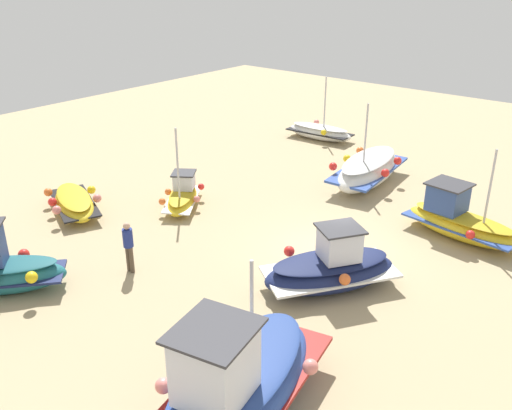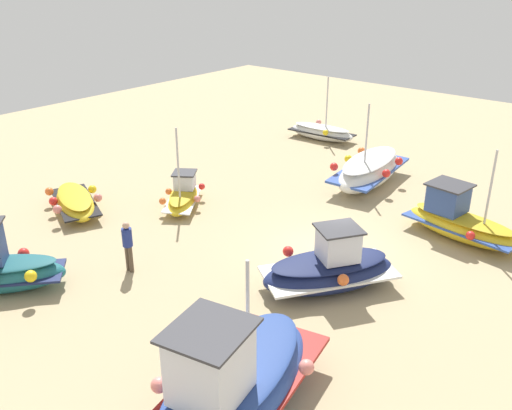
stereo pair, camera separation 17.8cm
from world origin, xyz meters
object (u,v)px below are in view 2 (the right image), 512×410
at_px(fishing_boat_2, 330,269).
at_px(fishing_boat_6, 75,202).
at_px(fishing_boat_5, 231,387).
at_px(person_walking, 128,243).
at_px(fishing_boat_0, 183,196).
at_px(fishing_boat_3, 322,132).
at_px(fishing_boat_7, 460,222).
at_px(fishing_boat_1, 369,170).

xyz_separation_m(fishing_boat_2, fishing_boat_6, (1.69, -10.83, -0.26)).
bearing_deg(fishing_boat_2, fishing_boat_5, -134.10).
distance_m(fishing_boat_6, person_walking, 5.66).
distance_m(fishing_boat_5, person_walking, 7.23).
xyz_separation_m(fishing_boat_0, fishing_boat_2, (1.41, 7.92, 0.20)).
relative_size(fishing_boat_5, person_walking, 3.34).
relative_size(fishing_boat_3, fishing_boat_7, 0.88).
bearing_deg(person_walking, fishing_boat_0, -153.25).
relative_size(fishing_boat_3, fishing_boat_5, 0.67).
relative_size(fishing_boat_6, fishing_boat_7, 0.89).
distance_m(fishing_boat_2, fishing_boat_7, 6.04).
height_order(fishing_boat_2, fishing_boat_6, fishing_boat_2).
distance_m(fishing_boat_0, fishing_boat_7, 10.57).
height_order(fishing_boat_5, fishing_boat_6, fishing_boat_5).
distance_m(fishing_boat_0, person_walking, 5.33).
bearing_deg(fishing_boat_1, fishing_boat_3, 45.06).
height_order(fishing_boat_1, person_walking, fishing_boat_1).
height_order(fishing_boat_0, person_walking, fishing_boat_0).
distance_m(fishing_boat_3, fishing_boat_5, 21.07).
height_order(fishing_boat_0, fishing_boat_3, fishing_boat_3).
distance_m(fishing_boat_1, person_walking, 11.79).
xyz_separation_m(fishing_boat_1, person_walking, (11.61, -2.04, 0.32)).
xyz_separation_m(fishing_boat_2, fishing_boat_3, (-12.64, -8.77, -0.22)).
relative_size(fishing_boat_0, fishing_boat_7, 0.79).
relative_size(fishing_boat_0, fishing_boat_6, 0.88).
height_order(fishing_boat_6, fishing_boat_7, fishing_boat_7).
bearing_deg(fishing_boat_7, person_walking, 59.35).
bearing_deg(fishing_boat_5, fishing_boat_3, -162.95).
xyz_separation_m(fishing_boat_3, person_walking, (15.91, 3.35, 0.57)).
distance_m(fishing_boat_1, fishing_boat_6, 12.50).
distance_m(fishing_boat_1, fishing_boat_3, 6.89).
bearing_deg(fishing_boat_5, fishing_boat_1, -173.21).
xyz_separation_m(fishing_boat_5, fishing_boat_7, (-11.64, 0.37, -0.25)).
distance_m(fishing_boat_0, fishing_boat_6, 4.25).
bearing_deg(fishing_boat_7, fishing_boat_1, -19.07).
bearing_deg(fishing_boat_5, fishing_boat_0, -139.72).
bearing_deg(person_walking, fishing_boat_1, 168.75).
relative_size(fishing_boat_6, person_walking, 2.27).
height_order(fishing_boat_0, fishing_boat_2, fishing_boat_0).
relative_size(fishing_boat_1, fishing_boat_3, 1.37).
xyz_separation_m(fishing_boat_0, person_walking, (4.68, 2.49, 0.55)).
height_order(fishing_boat_3, person_walking, fishing_boat_3).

